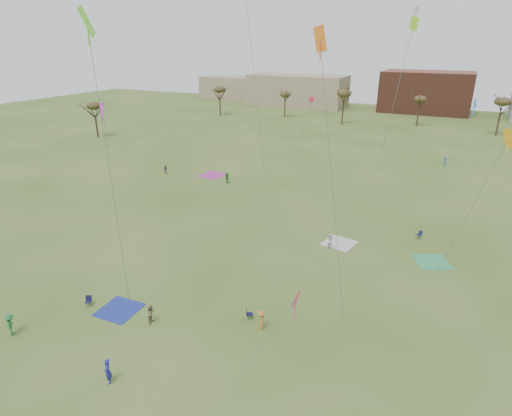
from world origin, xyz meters
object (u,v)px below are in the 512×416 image
at_px(flyer_near_center, 11,325).
at_px(camp_chair_left, 89,303).
at_px(camp_chair_center, 249,316).
at_px(camp_chair_right, 419,236).
at_px(flyer_near_right, 108,371).

xyz_separation_m(flyer_near_center, camp_chair_left, (2.29, 5.23, -0.61)).
xyz_separation_m(camp_chair_center, camp_chair_right, (10.38, 21.42, 0.00)).
relative_size(flyer_near_right, camp_chair_center, 2.08).
bearing_deg(flyer_near_center, camp_chair_center, -109.54).
bearing_deg(camp_chair_left, camp_chair_center, -12.95).
distance_m(camp_chair_left, camp_chair_center, 13.54).
distance_m(flyer_near_right, camp_chair_center, 11.24).
distance_m(flyer_near_center, camp_chair_center, 17.90).
distance_m(flyer_near_center, camp_chair_left, 5.74).
xyz_separation_m(flyer_near_center, camp_chair_center, (15.11, 9.58, -0.61)).
bearing_deg(camp_chair_right, camp_chair_left, -95.46).
distance_m(camp_chair_left, camp_chair_right, 34.67).
relative_size(flyer_near_right, camp_chair_right, 2.08).
xyz_separation_m(camp_chair_left, camp_chair_right, (23.20, 25.76, 0.00)).
relative_size(camp_chair_left, camp_chair_right, 1.00).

